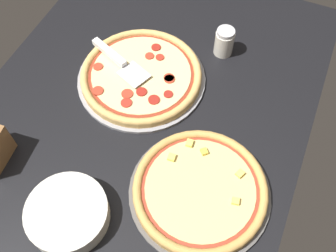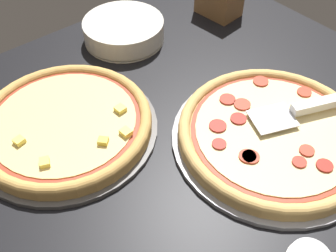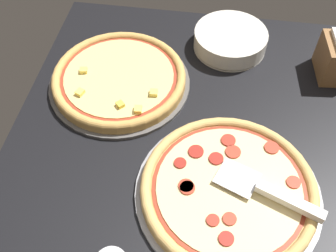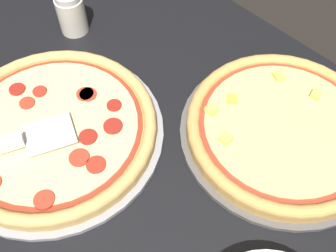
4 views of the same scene
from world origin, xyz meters
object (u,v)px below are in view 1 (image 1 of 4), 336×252
Objects in this scene: pizza_front at (141,75)px; pizza_back at (200,189)px; plate_stack at (68,214)px; serving_spatula at (114,56)px; parmesan_shaker at (224,42)px.

pizza_front is 1.07× the size of pizza_back.
pizza_back is 1.70× the size of plate_stack.
pizza_front is 49.22cm from plate_stack.
plate_stack is at bearing 2.64° from pizza_front.
plate_stack reaches higher than pizza_front.
serving_spatula is at bearing -99.01° from pizza_front.
parmesan_shaker reaches higher than pizza_front.
parmesan_shaker reaches higher than serving_spatula.
serving_spatula is at bearing -166.01° from plate_stack.
parmesan_shaker is (-70.91, 18.01, 2.03)cm from plate_stack.
plate_stack is at bearing -55.65° from pizza_back.
serving_spatula is at bearing -56.76° from parmesan_shaker.
serving_spatula reaches higher than plate_stack.
plate_stack reaches higher than pizza_back.
pizza_back is 3.67× the size of parmesan_shaker.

